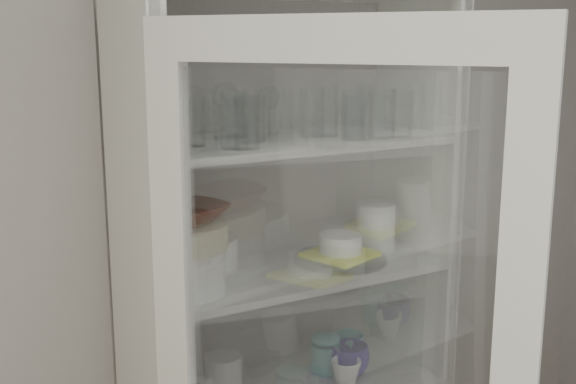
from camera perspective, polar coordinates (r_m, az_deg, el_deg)
wall_back at (r=2.34m, az=-7.02°, el=-4.19°), size 3.60×0.02×2.60m
pantry_cabinet at (r=2.41m, az=-0.76°, el=-12.71°), size 1.00×0.45×2.10m
tumbler_0 at (r=1.83m, az=-8.66°, el=5.05°), size 0.08×0.08×0.14m
tumbler_1 at (r=1.94m, az=-4.24°, el=5.68°), size 0.09×0.09×0.15m
tumbler_2 at (r=1.92m, az=-3.26°, el=5.50°), size 0.08×0.08×0.14m
tumbler_3 at (r=2.09m, az=5.09°, el=5.81°), size 0.08×0.08×0.13m
tumbler_4 at (r=2.16m, az=7.50°, el=6.22°), size 0.10×0.10×0.15m
tumbler_5 at (r=2.12m, az=5.29°, el=5.80°), size 0.08×0.08×0.12m
tumbler_6 at (r=2.20m, az=8.94°, el=6.14°), size 0.09×0.09×0.14m
tumbler_7 at (r=2.00m, az=-7.53°, el=5.60°), size 0.08×0.08×0.14m
tumbler_8 at (r=2.05m, az=-3.27°, el=5.80°), size 0.08×0.08×0.14m
tumbler_9 at (r=2.06m, az=-2.69°, el=5.80°), size 0.09×0.09×0.13m
tumbler_10 at (r=2.20m, az=3.02°, el=6.48°), size 0.10×0.10×0.16m
tumbler_11 at (r=2.18m, az=1.92°, el=6.40°), size 0.10×0.10×0.15m
goblet_0 at (r=2.09m, az=-10.47°, el=5.94°), size 0.07×0.07×0.15m
goblet_1 at (r=2.14m, az=-4.98°, el=6.66°), size 0.08×0.08×0.18m
goblet_2 at (r=2.20m, az=-1.55°, el=6.59°), size 0.07×0.07×0.16m
goblet_3 at (r=2.42m, az=5.85°, el=6.97°), size 0.07×0.07×0.16m
plate_stack_front at (r=2.02m, az=-7.96°, el=-6.14°), size 0.21×0.21×0.13m
plate_stack_back at (r=2.22m, az=-6.69°, el=-4.80°), size 0.21×0.21×0.10m
cream_bowl at (r=1.99m, az=-8.05°, el=-3.44°), size 0.28×0.28×0.07m
terracotta_bowl at (r=1.98m, az=-8.10°, el=-1.70°), size 0.28×0.28×0.05m
glass_platter at (r=2.29m, az=4.16°, el=-5.28°), size 0.36×0.36×0.02m
yellow_trivet at (r=2.29m, az=4.16°, el=-4.93°), size 0.24×0.24×0.01m
white_ramekin at (r=2.28m, az=4.18°, el=-4.07°), size 0.16×0.16×0.06m
grey_bowl_stack at (r=2.41m, az=6.93°, el=-2.75°), size 0.13×0.13×0.16m
mug_blue at (r=2.45m, az=4.87°, el=-13.07°), size 0.14×0.14×0.10m
mug_teal at (r=2.55m, az=4.86°, el=-12.12°), size 0.13×0.13×0.10m
mug_white at (r=2.38m, az=4.63°, el=-14.06°), size 0.12×0.12×0.09m
teal_jar at (r=2.46m, az=2.99°, el=-12.75°), size 0.10×0.10×0.12m
white_canister at (r=2.31m, az=-5.15°, el=-14.29°), size 0.15×0.15×0.14m
tumbler_12 at (r=2.12m, az=5.76°, el=6.08°), size 0.07×0.07×0.14m
tumbler_13 at (r=2.23m, az=5.95°, el=6.45°), size 0.08×0.08×0.15m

